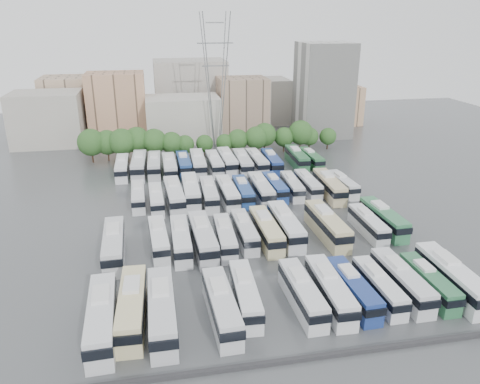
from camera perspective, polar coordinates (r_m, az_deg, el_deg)
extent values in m
plane|color=#424447|center=(78.48, 0.98, -4.14)|extent=(220.00, 220.00, 0.00)
cube|color=#2D2D30|center=(51.36, 8.97, -19.29)|extent=(56.00, 0.50, 0.50)
cylinder|color=black|center=(116.94, -17.52, 4.07)|extent=(0.36, 0.36, 2.67)
sphere|color=#234C1E|center=(116.01, -17.71, 5.78)|extent=(6.40, 6.40, 6.40)
cylinder|color=black|center=(117.28, -15.73, 4.26)|extent=(0.36, 0.36, 2.46)
sphere|color=#234C1E|center=(116.42, -15.88, 5.84)|extent=(5.91, 5.91, 5.91)
cylinder|color=black|center=(115.55, -14.04, 4.22)|extent=(0.36, 0.36, 2.64)
sphere|color=#234C1E|center=(114.61, -14.20, 5.94)|extent=(6.34, 6.34, 6.34)
cylinder|color=black|center=(116.91, -12.35, 4.55)|extent=(0.36, 0.36, 2.60)
sphere|color=#234C1E|center=(116.00, -12.48, 6.22)|extent=(6.25, 6.25, 6.25)
cylinder|color=black|center=(115.90, -10.30, 4.52)|extent=(0.36, 0.36, 2.48)
sphere|color=#234C1E|center=(115.01, -10.41, 6.13)|extent=(5.95, 5.95, 5.95)
cylinder|color=black|center=(115.54, -8.26, 4.52)|extent=(0.36, 0.36, 2.21)
sphere|color=#234C1E|center=(114.74, -8.33, 5.96)|extent=(5.29, 5.29, 5.29)
cylinder|color=black|center=(116.02, -6.67, 4.58)|extent=(0.36, 0.36, 1.88)
sphere|color=#234C1E|center=(115.34, -6.72, 5.80)|extent=(4.50, 4.50, 4.50)
cylinder|color=black|center=(117.02, -4.30, 4.78)|extent=(0.36, 0.36, 1.79)
sphere|color=#234C1E|center=(116.37, -4.34, 5.93)|extent=(4.29, 4.29, 4.29)
cylinder|color=black|center=(117.39, -1.86, 4.89)|extent=(0.36, 0.36, 1.80)
sphere|color=#234C1E|center=(116.74, -1.88, 6.04)|extent=(4.31, 4.31, 4.31)
cylinder|color=black|center=(117.72, -0.25, 5.04)|extent=(0.36, 0.36, 2.16)
sphere|color=#234C1E|center=(116.96, -0.25, 6.42)|extent=(5.18, 5.18, 5.18)
cylinder|color=black|center=(118.03, 1.94, 5.12)|extent=(0.36, 0.36, 2.36)
sphere|color=#234C1E|center=(117.21, 1.96, 6.62)|extent=(5.66, 5.66, 5.66)
cylinder|color=black|center=(120.15, 2.99, 5.42)|extent=(0.36, 0.36, 2.50)
sphere|color=#234C1E|center=(119.29, 3.02, 6.99)|extent=(5.99, 5.99, 5.99)
cylinder|color=black|center=(121.19, 5.34, 5.39)|extent=(0.36, 0.36, 2.08)
sphere|color=#234C1E|center=(120.47, 5.38, 6.69)|extent=(5.00, 5.00, 5.00)
cylinder|color=black|center=(122.45, 7.32, 5.60)|extent=(0.36, 0.36, 2.61)
sphere|color=#234C1E|center=(121.58, 7.39, 7.21)|extent=(6.26, 6.26, 6.26)
cylinder|color=black|center=(123.57, 8.41, 5.53)|extent=(0.36, 0.36, 1.95)
sphere|color=#234C1E|center=(122.91, 8.48, 6.71)|extent=(4.68, 4.68, 4.68)
cylinder|color=black|center=(125.20, 10.58, 5.57)|extent=(0.36, 0.36, 1.85)
sphere|color=#234C1E|center=(124.58, 10.66, 6.68)|extent=(4.44, 4.44, 4.44)
cube|color=#9E998E|center=(136.91, -22.39, 8.28)|extent=(18.00, 14.00, 14.00)
cube|color=tan|center=(140.01, -14.74, 10.24)|extent=(16.00, 12.00, 18.00)
cube|color=#ADA89E|center=(132.70, -6.96, 8.89)|extent=(20.00, 14.00, 12.00)
cube|color=gray|center=(140.47, 0.28, 10.53)|extent=(14.00, 12.00, 16.00)
cube|color=gray|center=(151.91, -6.07, 11.96)|extent=(22.00, 16.00, 20.00)
cube|color=tan|center=(151.52, -19.87, 10.08)|extent=(16.00, 14.00, 16.00)
cube|color=#A39E93|center=(153.86, 2.38, 11.04)|extent=(18.00, 14.00, 14.00)
cube|color=tan|center=(155.68, 11.66, 10.38)|extent=(14.00, 12.00, 12.00)
cube|color=gray|center=(146.33, -10.53, 9.41)|extent=(12.00, 10.00, 10.00)
cube|color=silver|center=(138.06, 10.15, 12.14)|extent=(14.00, 14.00, 26.00)
cylinder|color=slate|center=(119.61, -3.80, 13.04)|extent=(2.90, 2.91, 33.83)
cylinder|color=slate|center=(123.54, -4.04, 13.28)|extent=(2.90, 2.91, 33.83)
cylinder|color=slate|center=(120.17, -1.86, 13.11)|extent=(2.90, 2.91, 33.83)
cylinder|color=slate|center=(124.08, -2.16, 13.35)|extent=(2.90, 2.91, 33.83)
cube|color=slate|center=(120.77, -3.10, 19.93)|extent=(4.50, 0.30, 0.30)
cube|color=slate|center=(120.94, -3.05, 17.67)|extent=(9.00, 0.30, 0.30)
cube|color=slate|center=(121.36, -3.00, 15.11)|extent=(7.00, 0.30, 0.30)
cube|color=silver|center=(55.21, -16.48, -14.63)|extent=(3.25, 13.39, 3.77)
cube|color=black|center=(54.67, -16.57, -14.11)|extent=(3.39, 13.60, 1.11)
cube|color=silver|center=(55.43, -16.63, -11.84)|extent=(2.00, 3.61, 0.49)
cube|color=beige|center=(56.21, -13.01, -13.61)|extent=(3.26, 13.14, 3.70)
cube|color=black|center=(55.68, -13.08, -13.10)|extent=(3.40, 13.34, 1.09)
cube|color=silver|center=(56.45, -13.08, -10.92)|extent=(1.98, 3.55, 0.48)
cube|color=silver|center=(54.92, -9.49, -14.17)|extent=(2.87, 13.39, 3.79)
cube|color=black|center=(54.37, -9.53, -13.64)|extent=(3.00, 13.59, 1.12)
cube|color=silver|center=(55.14, -9.68, -11.35)|extent=(1.90, 3.57, 0.49)
cube|color=silver|center=(55.18, -2.26, -13.85)|extent=(3.02, 12.41, 3.49)
cube|color=black|center=(54.68, -2.24, -13.37)|extent=(3.15, 12.60, 1.03)
cube|color=silver|center=(55.36, -2.59, -11.29)|extent=(1.85, 3.34, 0.45)
cube|color=silver|center=(57.36, 0.63, -12.47)|extent=(3.00, 11.68, 3.28)
cube|color=black|center=(56.90, 0.66, -12.02)|extent=(3.12, 11.86, 0.96)
cube|color=silver|center=(57.59, 0.42, -10.15)|extent=(1.78, 3.16, 0.42)
cube|color=silver|center=(57.96, 7.58, -12.24)|extent=(2.71, 11.88, 3.35)
cube|color=black|center=(57.50, 7.66, -11.79)|extent=(2.83, 12.06, 0.99)
cube|color=silver|center=(58.15, 7.19, -9.91)|extent=(1.73, 3.18, 0.43)
cube|color=silver|center=(58.97, 10.88, -11.77)|extent=(2.87, 12.26, 3.46)
cube|color=black|center=(58.50, 10.98, -11.30)|extent=(2.99, 12.44, 1.02)
cube|color=silver|center=(59.17, 10.51, -9.41)|extent=(1.80, 3.29, 0.45)
cube|color=navy|center=(60.02, 13.56, -11.50)|extent=(2.79, 11.47, 3.23)
cube|color=black|center=(59.59, 13.67, -11.07)|extent=(2.91, 11.64, 0.95)
cube|color=silver|center=(60.17, 13.12, -9.35)|extent=(1.71, 3.09, 0.42)
cube|color=silver|center=(61.44, 16.54, -11.10)|extent=(2.39, 10.82, 3.06)
cube|color=black|center=(61.04, 16.66, -10.69)|extent=(2.50, 10.98, 0.90)
cube|color=silver|center=(61.58, 16.13, -9.10)|extent=(1.56, 2.89, 0.40)
cube|color=silver|center=(63.13, 19.06, -10.29)|extent=(2.71, 12.12, 3.42)
cube|color=black|center=(62.70, 19.20, -9.85)|extent=(2.83, 12.30, 1.01)
cube|color=silver|center=(63.31, 18.59, -8.12)|extent=(1.75, 3.24, 0.44)
cube|color=#2E6B43|center=(64.36, 21.99, -10.26)|extent=(2.32, 10.86, 3.08)
cube|color=black|center=(63.98, 22.12, -9.86)|extent=(2.43, 11.03, 0.91)
cube|color=silver|center=(64.50, 21.56, -8.34)|extent=(1.54, 2.90, 0.40)
cube|color=white|center=(65.79, 24.38, -9.59)|extent=(2.97, 13.27, 3.75)
cube|color=black|center=(65.33, 24.55, -9.12)|extent=(3.11, 13.47, 1.10)
cube|color=silver|center=(65.98, 23.87, -7.32)|extent=(1.92, 3.55, 0.49)
cube|color=silver|center=(70.35, -15.12, -6.36)|extent=(3.09, 13.06, 3.68)
cube|color=black|center=(69.89, -15.18, -5.91)|extent=(3.22, 13.26, 1.08)
cube|color=silver|center=(70.92, -15.23, -4.28)|extent=(1.93, 3.51, 0.48)
cube|color=silver|center=(71.30, -9.87, -5.76)|extent=(2.94, 11.31, 3.17)
cube|color=black|center=(70.91, -9.89, -5.37)|extent=(3.06, 11.48, 0.93)
cube|color=silver|center=(71.80, -10.04, -3.99)|extent=(1.74, 3.06, 0.41)
cube|color=silver|center=(70.34, -7.22, -5.91)|extent=(2.57, 11.84, 3.35)
cube|color=black|center=(69.92, -7.23, -5.50)|extent=(2.69, 12.02, 0.99)
cube|color=silver|center=(70.86, -7.37, -4.01)|extent=(1.69, 3.16, 0.43)
cube|color=silver|center=(70.20, -4.55, -5.71)|extent=(3.20, 13.07, 3.68)
cube|color=black|center=(69.75, -4.55, -5.25)|extent=(3.34, 13.27, 1.08)
cube|color=silver|center=(70.76, -4.80, -3.63)|extent=(1.96, 3.52, 0.48)
cube|color=silver|center=(70.87, -1.84, -5.60)|extent=(2.81, 11.40, 3.21)
cube|color=black|center=(70.47, -1.83, -5.20)|extent=(2.93, 11.58, 0.94)
cube|color=silver|center=(71.35, -2.00, -3.79)|extent=(1.71, 3.08, 0.42)
cube|color=silver|center=(72.71, 0.54, -4.88)|extent=(2.47, 11.24, 3.18)
cube|color=black|center=(72.32, 0.57, -4.49)|extent=(2.58, 11.41, 0.94)
cube|color=silver|center=(73.20, 0.32, -3.14)|extent=(1.61, 3.01, 0.41)
cube|color=beige|center=(72.70, 3.20, -4.77)|extent=(2.77, 12.43, 3.51)
cube|color=black|center=(72.28, 3.25, -4.34)|extent=(2.90, 12.62, 1.03)
cube|color=silver|center=(73.24, 2.93, -2.86)|extent=(1.79, 3.33, 0.45)
cube|color=silver|center=(74.26, 5.58, -4.20)|extent=(2.77, 12.97, 3.67)
cube|color=black|center=(73.83, 5.63, -3.76)|extent=(2.90, 13.17, 1.08)
cube|color=silver|center=(74.84, 5.29, -2.24)|extent=(1.84, 3.46, 0.48)
cube|color=#CBBE8B|center=(75.27, 10.54, -4.08)|extent=(3.09, 13.32, 3.76)
cube|color=black|center=(74.84, 10.63, -3.63)|extent=(3.23, 13.52, 1.11)
cube|color=silver|center=(75.82, 10.18, -2.11)|extent=(1.95, 3.57, 0.49)
cube|color=silver|center=(77.97, 15.34, -3.87)|extent=(2.36, 10.85, 3.07)
cube|color=black|center=(77.62, 15.42, -3.52)|extent=(2.47, 11.02, 0.90)
cube|color=silver|center=(78.39, 15.04, -2.31)|extent=(1.55, 2.90, 0.40)
cube|color=#317349|center=(80.18, 17.06, -3.20)|extent=(3.00, 12.29, 3.46)
cube|color=black|center=(79.81, 17.16, -2.81)|extent=(3.13, 12.47, 1.02)
cube|color=silver|center=(80.65, 16.69, -1.51)|extent=(1.84, 3.31, 0.45)
cube|color=silver|center=(88.52, -12.30, -0.58)|extent=(2.50, 10.85, 3.06)
cube|color=black|center=(88.19, -12.33, -0.26)|extent=(2.61, 11.01, 0.90)
cube|color=silver|center=(89.19, -12.39, 0.76)|extent=(1.58, 2.91, 0.40)
cube|color=silver|center=(86.47, -10.16, -0.94)|extent=(2.58, 10.90, 3.07)
cube|color=black|center=(86.13, -10.18, -0.61)|extent=(2.69, 11.06, 0.90)
cube|color=silver|center=(87.12, -10.28, 0.44)|extent=(1.61, 2.93, 0.40)
cube|color=silver|center=(86.91, -8.02, -0.49)|extent=(3.34, 13.00, 3.65)
cube|color=black|center=(86.51, -8.03, -0.10)|extent=(3.48, 13.19, 1.07)
cube|color=silver|center=(87.70, -8.19, 1.13)|extent=(1.98, 3.52, 0.47)
cube|color=silver|center=(88.55, -6.01, 0.02)|extent=(2.98, 12.99, 3.67)
cube|color=black|center=(88.16, -6.02, 0.41)|extent=(3.12, 13.19, 1.08)
cube|color=silver|center=(89.37, -6.14, 1.62)|extent=(1.90, 3.48, 0.47)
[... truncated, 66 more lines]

